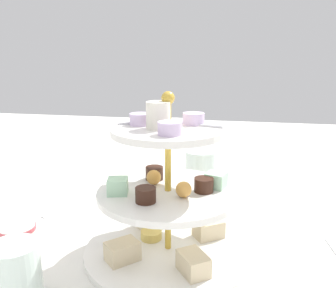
{
  "coord_description": "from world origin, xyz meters",
  "views": [
    {
      "loc": [
        -0.1,
        0.52,
        0.32
      ],
      "look_at": [
        0.0,
        0.0,
        0.18
      ],
      "focal_mm": 38.9,
      "sensor_mm": 36.0,
      "label": 1
    }
  ],
  "objects_px": {
    "tiered_serving_stand": "(168,206)",
    "water_glass_tall_right": "(200,176)",
    "butter_knife_right": "(76,203)",
    "teacup_with_saucer": "(18,241)",
    "water_glass_short_left": "(16,275)"
  },
  "relations": [
    {
      "from": "tiered_serving_stand",
      "to": "water_glass_tall_right",
      "type": "height_order",
      "value": "tiered_serving_stand"
    },
    {
      "from": "butter_knife_right",
      "to": "tiered_serving_stand",
      "type": "bearing_deg",
      "value": 81.92
    },
    {
      "from": "water_glass_tall_right",
      "to": "teacup_with_saucer",
      "type": "distance_m",
      "value": 0.39
    },
    {
      "from": "tiered_serving_stand",
      "to": "butter_knife_right",
      "type": "xyz_separation_m",
      "value": [
        0.23,
        -0.16,
        -0.08
      ]
    },
    {
      "from": "water_glass_short_left",
      "to": "teacup_with_saucer",
      "type": "xyz_separation_m",
      "value": [
        0.07,
        -0.11,
        -0.02
      ]
    },
    {
      "from": "water_glass_short_left",
      "to": "teacup_with_saucer",
      "type": "bearing_deg",
      "value": -57.74
    },
    {
      "from": "tiered_serving_stand",
      "to": "butter_knife_right",
      "type": "distance_m",
      "value": 0.29
    },
    {
      "from": "butter_knife_right",
      "to": "water_glass_short_left",
      "type": "bearing_deg",
      "value": 37.44
    },
    {
      "from": "water_glass_tall_right",
      "to": "teacup_with_saucer",
      "type": "relative_size",
      "value": 1.26
    },
    {
      "from": "tiered_serving_stand",
      "to": "water_glass_short_left",
      "type": "xyz_separation_m",
      "value": [
        0.17,
        0.16,
        -0.04
      ]
    },
    {
      "from": "teacup_with_saucer",
      "to": "butter_knife_right",
      "type": "height_order",
      "value": "teacup_with_saucer"
    },
    {
      "from": "tiered_serving_stand",
      "to": "teacup_with_saucer",
      "type": "bearing_deg",
      "value": 11.77
    },
    {
      "from": "water_glass_tall_right",
      "to": "butter_knife_right",
      "type": "relative_size",
      "value": 0.67
    },
    {
      "from": "water_glass_short_left",
      "to": "water_glass_tall_right",
      "type": "bearing_deg",
      "value": -117.2
    },
    {
      "from": "tiered_serving_stand",
      "to": "butter_knife_right",
      "type": "bearing_deg",
      "value": -34.18
    }
  ]
}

